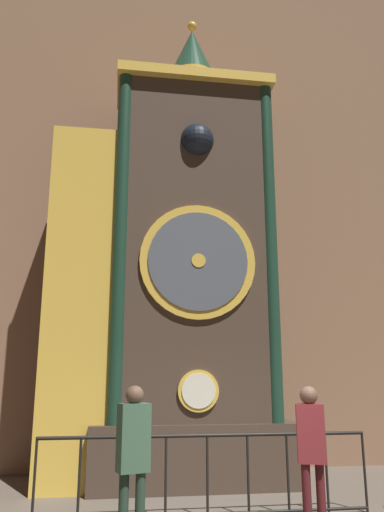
# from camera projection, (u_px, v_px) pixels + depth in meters

# --- Properties ---
(cathedral_back_wall) EXTENTS (24.00, 0.32, 13.76)m
(cathedral_back_wall) POSITION_uv_depth(u_px,v_px,m) (196.00, 160.00, 11.88)
(cathedral_back_wall) COLOR #846047
(cathedral_back_wall) RESTS_ON ground_plane
(clock_tower) EXTENTS (4.52, 1.78, 9.46)m
(clock_tower) POSITION_uv_depth(u_px,v_px,m) (171.00, 269.00, 9.61)
(clock_tower) COLOR #423328
(clock_tower) RESTS_ON ground_plane
(railing_fence) EXTENTS (4.64, 0.05, 1.09)m
(railing_fence) POSITION_uv_depth(u_px,v_px,m) (207.00, 471.00, 6.86)
(railing_fence) COLOR black
(railing_fence) RESTS_ON ground_plane
(visitor_near) EXTENTS (0.39, 0.31, 1.78)m
(visitor_near) POSITION_uv_depth(u_px,v_px,m) (133.00, 451.00, 5.56)
(visitor_near) COLOR #213427
(visitor_near) RESTS_ON ground_plane
(visitor_far) EXTENTS (0.39, 0.31, 1.75)m
(visitor_far) POSITION_uv_depth(u_px,v_px,m) (311.00, 443.00, 6.18)
(visitor_far) COLOR #461518
(visitor_far) RESTS_ON ground_plane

